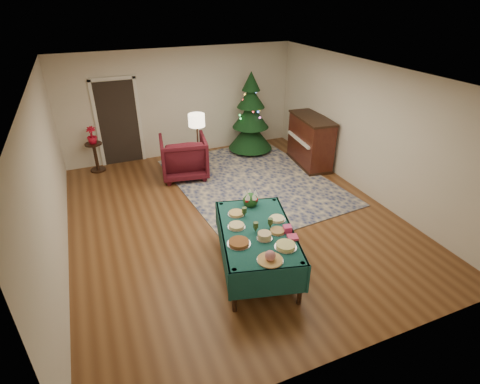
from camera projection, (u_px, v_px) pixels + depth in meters
name	position (u px, v px, depth m)	size (l,w,h in m)	color
room_shell	(232.00, 152.00, 6.70)	(7.00, 7.00, 7.00)	#593319
doorway	(118.00, 121.00, 9.10)	(1.08, 0.04, 2.16)	black
rug	(252.00, 181.00, 8.64)	(3.20, 4.20, 0.02)	navy
buffet_table	(257.00, 238.00, 5.70)	(1.53, 2.09, 0.73)	black
platter_0	(270.00, 257.00, 4.96)	(0.36, 0.36, 0.16)	silver
platter_1	(286.00, 246.00, 5.23)	(0.32, 0.32, 0.06)	silver
platter_2	(239.00, 243.00, 5.30)	(0.34, 0.34, 0.05)	silver
platter_3	(264.00, 236.00, 5.41)	(0.23, 0.23, 0.10)	silver
platter_4	(277.00, 231.00, 5.57)	(0.25, 0.25, 0.04)	silver
platter_5	(237.00, 226.00, 5.68)	(0.27, 0.27, 0.05)	silver
platter_6	(277.00, 219.00, 5.86)	(0.27, 0.27, 0.04)	silver
platter_7	(236.00, 213.00, 6.00)	(0.28, 0.28, 0.04)	silver
goblet_0	(244.00, 212.00, 5.90)	(0.08, 0.08, 0.17)	#2D471E
goblet_1	(270.00, 223.00, 5.62)	(0.08, 0.08, 0.17)	#2D471E
goblet_2	(256.00, 227.00, 5.53)	(0.08, 0.08, 0.17)	#2D471E
napkin_stack	(293.00, 237.00, 5.43)	(0.15, 0.15, 0.04)	#E03E6E
gift_box	(287.00, 229.00, 5.57)	(0.12, 0.12, 0.10)	#DB3C7D
centerpiece	(250.00, 199.00, 6.21)	(0.26, 0.26, 0.30)	#1E4C1E
armchair	(184.00, 155.00, 8.66)	(1.03, 0.97, 1.06)	#470F18
floor_lamp	(197.00, 124.00, 8.29)	(0.37, 0.37, 1.51)	#A57F3F
side_table	(96.00, 158.00, 9.01)	(0.39, 0.39, 0.70)	black
potted_plant	(92.00, 139.00, 8.78)	(0.23, 0.41, 0.23)	red
christmas_tree	(251.00, 117.00, 9.80)	(1.26, 1.26, 2.13)	black
piano	(310.00, 142.00, 9.21)	(0.81, 1.49, 1.23)	black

